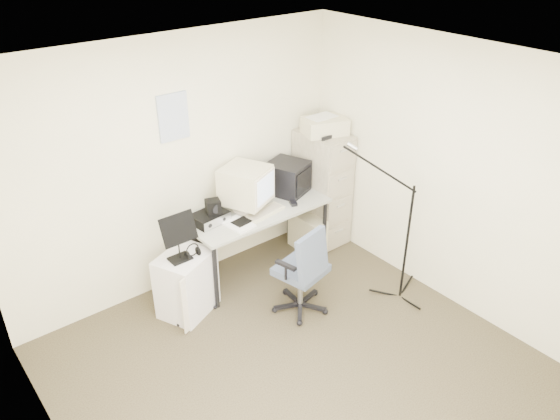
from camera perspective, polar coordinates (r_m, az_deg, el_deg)
floor at (r=4.78m, az=2.08°, el=-16.53°), size 3.60×3.60×0.01m
ceiling at (r=3.47m, az=2.83°, el=13.82°), size 3.60×3.60×0.01m
wall_back at (r=5.31m, az=-10.47°, el=4.50°), size 3.60×0.02×2.50m
wall_front at (r=3.18m, az=25.22°, el=-17.27°), size 3.60×0.02×2.50m
wall_left at (r=3.33m, az=-22.49°, el=-14.07°), size 0.02×3.60×2.50m
wall_right at (r=5.21m, az=17.56°, el=3.11°), size 0.02×3.60×2.50m
wall_calendar at (r=5.10m, az=-11.10°, el=9.51°), size 0.30×0.02×0.44m
filing_cabinet at (r=6.16m, az=4.39°, el=2.33°), size 0.40×0.60×1.30m
printer at (r=5.87m, az=4.70°, el=8.75°), size 0.52×0.43×0.17m
desk at (r=5.75m, az=-2.50°, el=-2.97°), size 1.50×0.70×0.73m
crt_monitor at (r=5.45m, az=-3.63°, el=2.24°), size 0.55×0.56×0.45m
crt_tv at (r=5.81m, az=0.77°, el=3.43°), size 0.48×0.50×0.34m
desk_speaker at (r=5.73m, az=-1.18°, el=2.09°), size 0.09×0.09×0.17m
keyboard at (r=5.45m, az=-1.64°, el=-0.30°), size 0.47×0.23×0.03m
mouse at (r=5.62m, az=1.39°, el=0.74°), size 0.10×0.12×0.03m
radio_receiver at (r=5.34m, az=-7.35°, el=-0.78°), size 0.37×0.28×0.10m
radio_speaker at (r=5.28m, az=-7.01°, el=0.36°), size 0.17×0.16×0.14m
papers at (r=5.27m, az=-4.37°, el=-1.50°), size 0.25×0.31×0.02m
pc_tower at (r=6.13m, az=2.90°, el=-2.43°), size 0.21×0.46×0.43m
office_chair at (r=5.11m, az=2.19°, el=-6.08°), size 0.65×0.65×0.94m
side_cart at (r=5.26m, az=-9.74°, el=-7.58°), size 0.62×0.57×0.62m
music_stand at (r=4.91m, az=-10.63°, el=-2.78°), size 0.36×0.26×0.47m
headphones at (r=5.03m, az=-9.10°, el=-4.39°), size 0.15×0.15×0.03m
mic_stand at (r=5.23m, az=13.33°, el=-1.70°), size 0.03×0.03×1.61m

